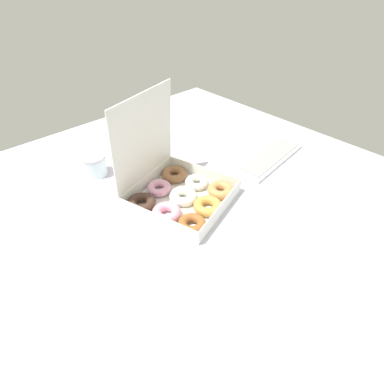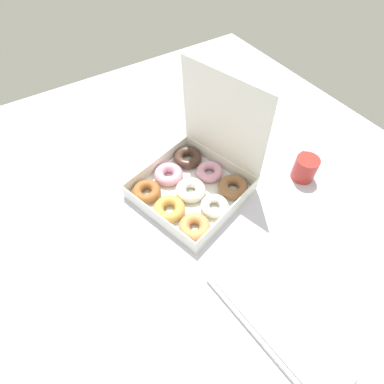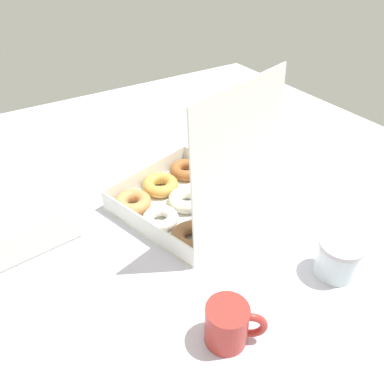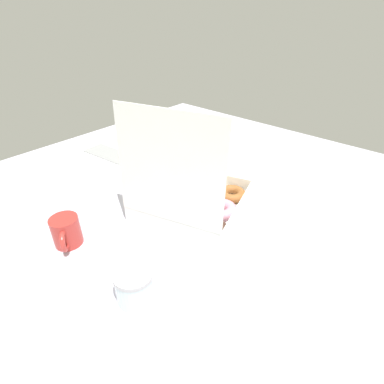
{
  "view_description": "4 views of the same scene",
  "coord_description": "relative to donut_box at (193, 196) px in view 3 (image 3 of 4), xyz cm",
  "views": [
    {
      "loc": [
        -57.53,
        -63.95,
        74.2
      ],
      "look_at": [
        2.48,
        0.6,
        4.15
      ],
      "focal_mm": 28.0,
      "sensor_mm": 36.0,
      "label": 1
    },
    {
      "loc": [
        54.47,
        -31.64,
        83.8
      ],
      "look_at": [
        2.71,
        1.63,
        4.76
      ],
      "focal_mm": 28.0,
      "sensor_mm": 36.0,
      "label": 2
    },
    {
      "loc": [
        42.98,
        72.94,
        65.62
      ],
      "look_at": [
        -1.99,
        2.24,
        3.63
      ],
      "focal_mm": 35.0,
      "sensor_mm": 36.0,
      "label": 3
    },
    {
      "loc": [
        -57.19,
        68.53,
        61.22
      ],
      "look_at": [
        2.15,
        0.62,
        4.05
      ],
      "focal_mm": 28.0,
      "sensor_mm": 36.0,
      "label": 4
    }
  ],
  "objects": [
    {
      "name": "ground_plane",
      "position": [
        0.99,
        -4.43,
        -5.04
      ],
      "size": [
        180.0,
        180.0,
        2.0
      ],
      "primitive_type": "cube",
      "color": "silver"
    },
    {
      "name": "donut_box",
      "position": [
        0.0,
        0.0,
        0.0
      ],
      "size": [
        41.32,
        41.46,
        39.28
      ],
      "color": "white",
      "rests_on": "ground_plane"
    },
    {
      "name": "coffee_mug",
      "position": [
        16.1,
        37.4,
        0.6
      ],
      "size": [
        10.74,
        9.2,
        9.03
      ],
      "color": "#AC302A",
      "rests_on": "ground_plane"
    },
    {
      "name": "glass_jar",
      "position": [
        -14.42,
        36.98,
        0.46
      ],
      "size": [
        9.56,
        9.56,
        8.9
      ],
      "color": "silver",
      "rests_on": "ground_plane"
    }
  ]
}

